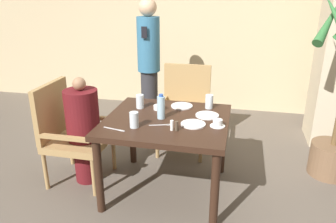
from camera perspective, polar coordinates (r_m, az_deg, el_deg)
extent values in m
plane|color=#60564C|center=(3.28, -0.20, -13.31)|extent=(16.00, 16.00, 0.00)
cube|color=#C6B289|center=(5.17, 6.12, 15.77)|extent=(8.00, 0.06, 2.80)
cube|color=#331E14|center=(2.94, -0.22, -1.71)|extent=(1.10, 1.01, 0.05)
cylinder|color=#331E14|center=(2.88, -11.96, -11.01)|extent=(0.07, 0.07, 0.69)
cylinder|color=#331E14|center=(2.66, 8.15, -13.58)|extent=(0.07, 0.07, 0.69)
cylinder|color=#331E14|center=(3.61, -6.20, -3.83)|extent=(0.07, 0.07, 0.69)
cylinder|color=#331E14|center=(3.44, 9.46, -5.29)|extent=(0.07, 0.07, 0.69)
cube|color=#A88451|center=(3.35, -15.20, -5.00)|extent=(0.56, 0.56, 0.07)
cube|color=#A88451|center=(3.36, -19.59, 0.20)|extent=(0.05, 0.56, 0.54)
cube|color=#A88451|center=(3.50, -13.52, -0.96)|extent=(0.50, 0.04, 0.04)
cube|color=#A88451|center=(3.09, -17.64, -4.39)|extent=(0.50, 0.04, 0.04)
cylinder|color=#A88451|center=(3.56, -9.44, -7.10)|extent=(0.04, 0.04, 0.39)
cylinder|color=#A88451|center=(3.16, -12.81, -11.13)|extent=(0.04, 0.04, 0.39)
cylinder|color=#A88451|center=(3.76, -16.54, -6.12)|extent=(0.04, 0.04, 0.39)
cylinder|color=#A88451|center=(3.39, -20.55, -9.71)|extent=(0.04, 0.04, 0.39)
cylinder|color=#5B1419|center=(3.41, -13.99, -8.04)|extent=(0.24, 0.24, 0.46)
cylinder|color=#5B1419|center=(3.22, -14.71, -0.60)|extent=(0.32, 0.32, 0.49)
sphere|color=#997051|center=(3.12, -15.22, 4.68)|extent=(0.12, 0.12, 0.12)
cube|color=#A88451|center=(3.82, 2.62, -1.05)|extent=(0.56, 0.56, 0.07)
cube|color=#A88451|center=(3.96, 3.36, 4.39)|extent=(0.56, 0.05, 0.54)
cube|color=#A88451|center=(3.73, 6.57, 0.84)|extent=(0.04, 0.50, 0.04)
cube|color=#A88451|center=(3.81, -1.17, 1.43)|extent=(0.04, 0.50, 0.04)
cylinder|color=#A88451|center=(3.65, 5.72, -6.09)|extent=(0.04, 0.04, 0.39)
cylinder|color=#A88451|center=(3.74, -1.89, -5.37)|extent=(0.04, 0.04, 0.39)
cylinder|color=#A88451|center=(4.10, 6.61, -3.03)|extent=(0.04, 0.04, 0.39)
cylinder|color=#A88451|center=(4.18, -0.18, -2.45)|extent=(0.04, 0.04, 0.39)
cylinder|color=#2D2D33|center=(4.48, -3.22, 2.05)|extent=(0.22, 0.22, 0.81)
cylinder|color=teal|center=(4.30, -3.42, 11.58)|extent=(0.29, 0.29, 0.69)
sphere|color=tan|center=(4.25, -3.56, 17.69)|extent=(0.22, 0.22, 0.22)
cube|color=black|center=(4.10, -4.17, 13.57)|extent=(0.07, 0.01, 0.14)
cylinder|color=brown|center=(3.83, 26.49, -7.44)|extent=(0.43, 0.43, 0.34)
cone|color=#2D6633|center=(3.52, 26.35, 14.09)|extent=(0.36, 0.52, 0.46)
cylinder|color=white|center=(3.23, 2.42, 0.98)|extent=(0.21, 0.21, 0.01)
cylinder|color=white|center=(2.81, 4.40, -2.20)|extent=(0.21, 0.21, 0.01)
cylinder|color=white|center=(3.01, 6.83, -0.67)|extent=(0.21, 0.21, 0.01)
cylinder|color=white|center=(2.80, 8.61, -2.49)|extent=(0.13, 0.13, 0.01)
cylinder|color=white|center=(2.79, 8.65, -1.91)|extent=(0.08, 0.08, 0.05)
cylinder|color=white|center=(3.15, -1.55, 0.73)|extent=(0.11, 0.11, 0.04)
cylinder|color=#A3C6DB|center=(2.90, -1.24, 0.67)|extent=(0.07, 0.07, 0.20)
cylinder|color=#3359B2|center=(2.87, -1.25, 2.80)|extent=(0.04, 0.04, 0.02)
cylinder|color=silver|center=(2.74, -5.93, -1.45)|extent=(0.08, 0.08, 0.13)
cylinder|color=silver|center=(3.18, -4.90, 1.76)|extent=(0.08, 0.08, 0.13)
cylinder|color=silver|center=(3.19, 7.19, 1.72)|extent=(0.08, 0.08, 0.13)
cylinder|color=white|center=(2.68, 0.68, -2.44)|extent=(0.03, 0.03, 0.09)
cylinder|color=#4C3D2D|center=(2.67, 1.50, -2.55)|extent=(0.03, 0.03, 0.08)
cube|color=silver|center=(2.79, -1.54, -2.36)|extent=(0.17, 0.06, 0.00)
cube|color=silver|center=(2.80, 0.24, -2.30)|extent=(0.04, 0.03, 0.00)
cube|color=silver|center=(2.75, -9.62, -2.99)|extent=(0.17, 0.05, 0.00)
cube|color=silver|center=(2.71, -8.10, -3.32)|extent=(0.06, 0.03, 0.00)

